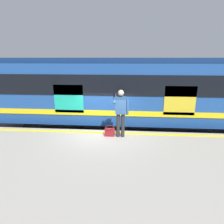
{
  "coord_description": "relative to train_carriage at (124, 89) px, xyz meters",
  "views": [
    {
      "loc": [
        -0.91,
        7.39,
        4.0
      ],
      "look_at": [
        -0.35,
        0.3,
        1.91
      ],
      "focal_mm": 30.03,
      "sensor_mm": 36.0,
      "label": 1
    }
  ],
  "objects": [
    {
      "name": "passenger",
      "position": [
        0.06,
        2.76,
        -0.34
      ],
      "size": [
        0.57,
        0.55,
        1.84
      ],
      "color": "#262628",
      "rests_on": "platform"
    },
    {
      "name": "safety_line",
      "position": [
        0.77,
        2.46,
        -1.43
      ],
      "size": [
        16.28,
        0.16,
        0.01
      ],
      "primitive_type": "cube",
      "color": "yellow",
      "rests_on": "platform"
    },
    {
      "name": "track_rail_near",
      "position": [
        0.77,
        0.71,
        -2.37
      ],
      "size": [
        21.6,
        0.08,
        0.16
      ],
      "primitive_type": "cube",
      "color": "slate",
      "rests_on": "ground"
    },
    {
      "name": "platform",
      "position": [
        0.77,
        4.75,
        -1.94
      ],
      "size": [
        16.61,
        5.2,
        1.01
      ],
      "primitive_type": "cube",
      "color": "#9E998E",
      "rests_on": "ground"
    },
    {
      "name": "handbag",
      "position": [
        0.48,
        2.75,
        -1.25
      ],
      "size": [
        0.39,
        0.35,
        0.38
      ],
      "color": "maroon",
      "rests_on": "platform"
    },
    {
      "name": "track_rail_far",
      "position": [
        0.77,
        -0.72,
        -2.37
      ],
      "size": [
        21.6,
        0.08,
        0.16
      ],
      "primitive_type": "cube",
      "color": "slate",
      "rests_on": "ground"
    },
    {
      "name": "ground_plane",
      "position": [
        0.77,
        2.16,
        -2.45
      ],
      "size": [
        24.92,
        24.92,
        0.0
      ],
      "primitive_type": "plane",
      "color": "#4C4742"
    },
    {
      "name": "train_carriage",
      "position": [
        0.0,
        0.0,
        0.0
      ],
      "size": [
        13.92,
        3.04,
        3.82
      ],
      "color": "#1E478C",
      "rests_on": "ground"
    }
  ]
}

